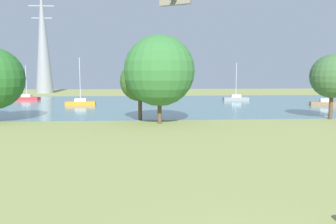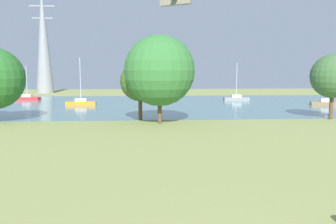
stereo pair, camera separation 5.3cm
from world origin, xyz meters
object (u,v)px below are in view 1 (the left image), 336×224
object	(u,v)px
tree_east_near	(140,81)
light_aircraft	(175,2)
sailboat_orange	(81,102)
electricity_pylon	(43,39)
sailboat_red	(27,98)
tree_east_far	(332,76)
tree_west_near	(159,71)
sailboat_brown	(326,103)
sailboat_gray	(236,98)

from	to	relation	value
tree_east_near	light_aircraft	size ratio (longest dim) A/B	0.84
sailboat_orange	electricity_pylon	bearing A→B (deg)	114.28
light_aircraft	sailboat_orange	bearing A→B (deg)	-146.25
electricity_pylon	sailboat_red	bearing A→B (deg)	-82.33
tree_east_far	tree_east_near	bearing A→B (deg)	178.36
tree_west_near	sailboat_brown	bearing A→B (deg)	32.57
sailboat_orange	tree_east_far	world-z (taller)	sailboat_orange
sailboat_orange	tree_east_near	distance (m)	21.13
sailboat_red	sailboat_gray	size ratio (longest dim) A/B	0.94
tree_west_near	sailboat_gray	bearing A→B (deg)	60.96
sailboat_orange	sailboat_red	world-z (taller)	sailboat_orange
tree_east_near	tree_west_near	distance (m)	3.65
sailboat_orange	sailboat_red	size ratio (longest dim) A/B	1.15
sailboat_brown	electricity_pylon	size ratio (longest dim) A/B	0.29
sailboat_gray	sailboat_brown	xyz separation A→B (m)	(11.98, -10.74, 0.01)
sailboat_red	sailboat_brown	bearing A→B (deg)	-15.36
sailboat_orange	electricity_pylon	size ratio (longest dim) A/B	0.28
sailboat_orange	sailboat_brown	distance (m)	39.99
sailboat_brown	tree_east_near	world-z (taller)	sailboat_brown
tree_west_near	electricity_pylon	bearing A→B (deg)	116.49
sailboat_orange	tree_east_far	size ratio (longest dim) A/B	1.04
sailboat_orange	tree_east_near	xyz separation A→B (m)	(9.98, -18.21, 3.90)
tree_east_far	electricity_pylon	bearing A→B (deg)	131.77
tree_east_far	light_aircraft	bearing A→B (deg)	117.25
sailboat_orange	light_aircraft	xyz separation A→B (m)	(16.51, 11.03, 18.41)
sailboat_gray	electricity_pylon	world-z (taller)	electricity_pylon
sailboat_brown	tree_west_near	bearing A→B (deg)	-147.43
sailboat_brown	tree_east_near	distance (m)	33.67
sailboat_orange	light_aircraft	world-z (taller)	light_aircraft
sailboat_orange	sailboat_brown	xyz separation A→B (m)	(39.87, -3.20, 0.00)
sailboat_red	tree_east_near	size ratio (longest dim) A/B	1.02
sailboat_orange	tree_west_near	xyz separation A→B (m)	(12.06, -20.96, 5.08)
sailboat_red	sailboat_gray	bearing A→B (deg)	-5.10
sailboat_orange	sailboat_red	distance (m)	16.59
tree_west_near	light_aircraft	distance (m)	34.95
tree_east_near	electricity_pylon	bearing A→B (deg)	115.87
tree_east_far	electricity_pylon	size ratio (longest dim) A/B	0.27
electricity_pylon	light_aircraft	world-z (taller)	electricity_pylon
sailboat_gray	tree_east_far	xyz separation A→B (m)	(4.01, -26.37, 4.46)
tree_west_near	electricity_pylon	size ratio (longest dim) A/B	0.34
tree_east_near	light_aircraft	xyz separation A→B (m)	(6.53, 29.24, 14.51)
sailboat_gray	electricity_pylon	size ratio (longest dim) A/B	0.26
electricity_pylon	sailboat_gray	bearing A→B (deg)	-31.56
sailboat_gray	tree_west_near	size ratio (longest dim) A/B	0.77
electricity_pylon	sailboat_orange	bearing A→B (deg)	-65.72
sailboat_orange	tree_west_near	size ratio (longest dim) A/B	0.84
sailboat_red	electricity_pylon	size ratio (longest dim) A/B	0.24
tree_east_near	sailboat_gray	bearing A→B (deg)	55.19
sailboat_brown	sailboat_red	bearing A→B (deg)	164.64
tree_east_far	sailboat_orange	bearing A→B (deg)	149.44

